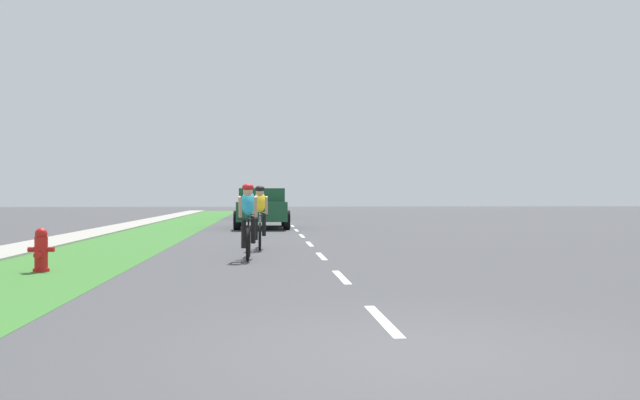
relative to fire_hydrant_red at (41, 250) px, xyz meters
The scene contains 9 objects.
ground_plane 14.42m from the fire_hydrant_red, 69.20° to the left, with size 120.00×120.00×0.00m, color #424244.
grass_verge 13.48m from the fire_hydrant_red, 90.00° to the left, with size 2.89×70.00×0.01m, color #38722D.
sidewalk_concrete 13.65m from the fire_hydrant_red, 99.08° to the left, with size 1.41×70.00×0.10m, color #9E998E.
lane_markings_center 18.21m from the fire_hydrant_red, 73.68° to the left, with size 0.12×54.07×0.01m.
fire_hydrant_red is the anchor object (origin of this frame).
cyclist_lead 4.09m from the fire_hydrant_red, 29.51° to the left, with size 0.42×1.72×1.58m.
cyclist_trailing 5.97m from the fire_hydrant_red, 50.80° to the left, with size 0.42×1.72×1.58m.
pickup_dark_green 16.12m from the fire_hydrant_red, 76.43° to the left, with size 2.22×5.10×1.64m.
suv_black 28.66m from the fire_hydrant_red, 82.73° to the left, with size 2.15×4.70×1.79m.
Camera 1 is at (-1.25, -5.26, 1.31)m, focal length 36.91 mm.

